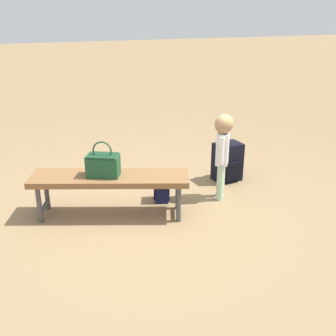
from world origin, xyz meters
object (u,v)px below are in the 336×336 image
(backpack_small, at_px, (162,187))
(child_standing, at_px, (223,144))
(park_bench, at_px, (110,181))
(backpack_large, at_px, (228,159))
(handbag, at_px, (103,164))

(backpack_small, bearing_deg, child_standing, -12.19)
(park_bench, relative_size, backpack_large, 3.00)
(backpack_large, height_order, backpack_small, backpack_large)
(park_bench, xyz_separation_m, handbag, (-0.06, 0.01, 0.18))
(backpack_small, bearing_deg, backpack_large, 18.15)
(backpack_large, relative_size, backpack_small, 1.68)
(child_standing, bearing_deg, backpack_large, 57.47)
(park_bench, relative_size, backpack_small, 5.03)
(park_bench, bearing_deg, backpack_small, 15.80)
(child_standing, height_order, backpack_small, child_standing)
(child_standing, distance_m, backpack_large, 0.65)
(handbag, distance_m, backpack_large, 1.69)
(handbag, distance_m, backpack_small, 0.79)
(park_bench, bearing_deg, child_standing, 1.34)
(park_bench, bearing_deg, handbag, 170.13)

